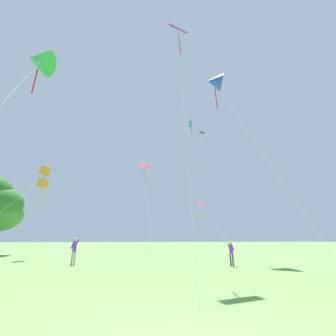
{
  "coord_description": "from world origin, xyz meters",
  "views": [
    {
      "loc": [
        -1.18,
        -3.23,
        1.57
      ],
      "look_at": [
        6.77,
        25.21,
        10.67
      ],
      "focal_mm": 25.1,
      "sensor_mm": 36.0,
      "label": 1
    }
  ],
  "objects_px": {
    "kite_green_small": "(39,61)",
    "kite_red_high": "(145,171)",
    "kite_purple_streamer": "(179,35)",
    "person_in_red_shirt": "(74,249)",
    "kite_black_large": "(202,141)",
    "kite_blue_delta": "(215,82)",
    "person_child_small": "(231,251)",
    "kite_orange_box": "(44,178)",
    "kite_teal_box": "(191,125)",
    "kite_pink_low": "(202,209)"
  },
  "relations": [
    {
      "from": "kite_red_high",
      "to": "kite_black_large",
      "type": "relative_size",
      "value": 0.48
    },
    {
      "from": "kite_blue_delta",
      "to": "kite_pink_low",
      "type": "relative_size",
      "value": 1.53
    },
    {
      "from": "kite_red_high",
      "to": "kite_teal_box",
      "type": "height_order",
      "value": "kite_teal_box"
    },
    {
      "from": "kite_green_small",
      "to": "kite_blue_delta",
      "type": "distance_m",
      "value": 15.95
    },
    {
      "from": "kite_blue_delta",
      "to": "person_child_small",
      "type": "distance_m",
      "value": 17.01
    },
    {
      "from": "kite_orange_box",
      "to": "kite_teal_box",
      "type": "xyz_separation_m",
      "value": [
        20.47,
        12.65,
        14.89
      ]
    },
    {
      "from": "kite_red_high",
      "to": "kite_purple_streamer",
      "type": "distance_m",
      "value": 17.85
    },
    {
      "from": "kite_green_small",
      "to": "kite_black_large",
      "type": "bearing_deg",
      "value": 47.31
    },
    {
      "from": "kite_red_high",
      "to": "kite_black_large",
      "type": "bearing_deg",
      "value": 40.98
    },
    {
      "from": "kite_teal_box",
      "to": "kite_pink_low",
      "type": "xyz_separation_m",
      "value": [
        6.13,
        10.35,
        -14.08
      ]
    },
    {
      "from": "kite_green_small",
      "to": "kite_red_high",
      "type": "bearing_deg",
      "value": 54.12
    },
    {
      "from": "kite_teal_box",
      "to": "kite_blue_delta",
      "type": "height_order",
      "value": "kite_teal_box"
    },
    {
      "from": "kite_pink_low",
      "to": "kite_red_high",
      "type": "bearing_deg",
      "value": -131.58
    },
    {
      "from": "kite_orange_box",
      "to": "kite_teal_box",
      "type": "bearing_deg",
      "value": 31.72
    },
    {
      "from": "kite_purple_streamer",
      "to": "kite_blue_delta",
      "type": "bearing_deg",
      "value": 45.69
    },
    {
      "from": "kite_orange_box",
      "to": "kite_pink_low",
      "type": "height_order",
      "value": "kite_pink_low"
    },
    {
      "from": "person_child_small",
      "to": "kite_teal_box",
      "type": "bearing_deg",
      "value": 73.79
    },
    {
      "from": "kite_black_large",
      "to": "person_in_red_shirt",
      "type": "height_order",
      "value": "kite_black_large"
    },
    {
      "from": "kite_red_high",
      "to": "kite_blue_delta",
      "type": "xyz_separation_m",
      "value": [
        5.14,
        -11.0,
        6.9
      ]
    },
    {
      "from": "kite_black_large",
      "to": "kite_blue_delta",
      "type": "relative_size",
      "value": 1.32
    },
    {
      "from": "kite_pink_low",
      "to": "person_child_small",
      "type": "bearing_deg",
      "value": -111.04
    },
    {
      "from": "kite_orange_box",
      "to": "person_in_red_shirt",
      "type": "height_order",
      "value": "kite_orange_box"
    },
    {
      "from": "kite_purple_streamer",
      "to": "kite_pink_low",
      "type": "height_order",
      "value": "kite_purple_streamer"
    },
    {
      "from": "kite_red_high",
      "to": "kite_purple_streamer",
      "type": "relative_size",
      "value": 0.69
    },
    {
      "from": "kite_red_high",
      "to": "person_in_red_shirt",
      "type": "relative_size",
      "value": 6.74
    },
    {
      "from": "kite_purple_streamer",
      "to": "kite_black_large",
      "type": "relative_size",
      "value": 0.7
    },
    {
      "from": "kite_black_large",
      "to": "kite_teal_box",
      "type": "relative_size",
      "value": 1.04
    },
    {
      "from": "kite_green_small",
      "to": "person_in_red_shirt",
      "type": "distance_m",
      "value": 13.25
    },
    {
      "from": "kite_red_high",
      "to": "person_child_small",
      "type": "relative_size",
      "value": 7.77
    },
    {
      "from": "kite_orange_box",
      "to": "kite_blue_delta",
      "type": "relative_size",
      "value": 0.48
    },
    {
      "from": "kite_purple_streamer",
      "to": "person_child_small",
      "type": "height_order",
      "value": "kite_purple_streamer"
    },
    {
      "from": "kite_green_small",
      "to": "person_in_red_shirt",
      "type": "relative_size",
      "value": 8.55
    },
    {
      "from": "kite_red_high",
      "to": "kite_black_large",
      "type": "height_order",
      "value": "kite_black_large"
    },
    {
      "from": "kite_teal_box",
      "to": "person_in_red_shirt",
      "type": "height_order",
      "value": "kite_teal_box"
    },
    {
      "from": "kite_purple_streamer",
      "to": "person_child_small",
      "type": "distance_m",
      "value": 15.16
    },
    {
      "from": "person_child_small",
      "to": "kite_orange_box",
      "type": "bearing_deg",
      "value": 143.45
    },
    {
      "from": "kite_black_large",
      "to": "kite_orange_box",
      "type": "relative_size",
      "value": 2.77
    },
    {
      "from": "kite_pink_low",
      "to": "kite_purple_streamer",
      "type": "bearing_deg",
      "value": -115.49
    },
    {
      "from": "kite_purple_streamer",
      "to": "person_in_red_shirt",
      "type": "relative_size",
      "value": 9.74
    },
    {
      "from": "kite_red_high",
      "to": "kite_green_small",
      "type": "distance_m",
      "value": 17.57
    },
    {
      "from": "person_child_small",
      "to": "person_in_red_shirt",
      "type": "xyz_separation_m",
      "value": [
        -9.7,
        3.49,
        0.14
      ]
    },
    {
      "from": "kite_purple_streamer",
      "to": "kite_teal_box",
      "type": "xyz_separation_m",
      "value": [
        10.55,
        24.63,
        6.77
      ]
    },
    {
      "from": "kite_black_large",
      "to": "kite_green_small",
      "type": "relative_size",
      "value": 1.64
    },
    {
      "from": "kite_green_small",
      "to": "kite_orange_box",
      "type": "height_order",
      "value": "kite_green_small"
    },
    {
      "from": "kite_black_large",
      "to": "kite_pink_low",
      "type": "relative_size",
      "value": 2.01
    },
    {
      "from": "person_in_red_shirt",
      "to": "kite_teal_box",
      "type": "bearing_deg",
      "value": 49.86
    },
    {
      "from": "kite_red_high",
      "to": "kite_blue_delta",
      "type": "relative_size",
      "value": 0.64
    },
    {
      "from": "kite_red_high",
      "to": "kite_green_small",
      "type": "bearing_deg",
      "value": -125.88
    },
    {
      "from": "kite_blue_delta",
      "to": "person_child_small",
      "type": "height_order",
      "value": "kite_blue_delta"
    },
    {
      "from": "kite_red_high",
      "to": "kite_pink_low",
      "type": "height_order",
      "value": "kite_red_high"
    }
  ]
}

